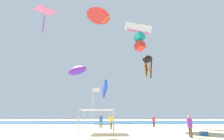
% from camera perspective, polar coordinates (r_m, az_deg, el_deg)
% --- Properties ---
extents(ground, '(110.00, 110.00, 0.10)m').
position_cam_1_polar(ground, '(18.12, 2.15, -19.95)').
color(ground, '#D1BA8C').
extents(ocean_strip, '(110.00, 21.32, 0.03)m').
position_cam_1_polar(ocean_strip, '(45.27, 0.29, -16.62)').
color(ocean_strip, '#28608C').
rests_on(ocean_strip, ground).
extents(canopy_tent, '(3.22, 3.00, 2.20)m').
position_cam_1_polar(canopy_tent, '(17.81, -4.73, -13.09)').
color(canopy_tent, '#B2B2B7').
rests_on(canopy_tent, ground).
extents(person_near_tent, '(0.40, 0.44, 1.66)m').
position_cam_1_polar(person_near_tent, '(15.40, 24.01, -15.89)').
color(person_near_tent, brown).
rests_on(person_near_tent, ground).
extents(person_leftmost, '(0.42, 0.42, 1.79)m').
position_cam_1_polar(person_leftmost, '(25.00, -3.61, -15.91)').
color(person_leftmost, slate).
rests_on(person_leftmost, ground).
extents(person_central, '(0.44, 0.49, 1.85)m').
position_cam_1_polar(person_central, '(22.68, -0.30, -15.99)').
color(person_central, brown).
rests_on(person_central, ground).
extents(person_rightmost, '(0.38, 0.43, 1.60)m').
position_cam_1_polar(person_rightmost, '(26.62, 13.46, -15.70)').
color(person_rightmost, black).
rests_on(person_rightmost, ground).
extents(banner_flag, '(0.61, 0.06, 3.97)m').
position_cam_1_polar(banner_flag, '(15.21, -6.22, -11.78)').
color(banner_flag, silver).
rests_on(banner_flag, ground).
extents(cooler_box, '(0.57, 0.37, 0.35)m').
position_cam_1_polar(cooler_box, '(17.43, 27.80, -17.84)').
color(cooler_box, blue).
rests_on(cooler_box, ground).
extents(kite_parafoil_blue, '(1.58, 6.54, 3.99)m').
position_cam_1_polar(kite_parafoil_blue, '(45.48, -2.43, -6.30)').
color(kite_parafoil_blue, blue).
extents(kite_octopus_black, '(2.28, 2.28, 3.84)m').
position_cam_1_polar(kite_octopus_black, '(29.61, 11.53, 3.14)').
color(kite_octopus_black, black).
extents(kite_inflatable_purple, '(6.53, 6.44, 2.68)m').
position_cam_1_polar(kite_inflatable_purple, '(42.90, -11.38, -0.17)').
color(kite_inflatable_purple, purple).
extents(kite_diamond_pink, '(3.56, 3.55, 3.74)m').
position_cam_1_polar(kite_diamond_pink, '(27.75, -21.10, 17.32)').
color(kite_diamond_pink, pink).
extents(kite_delta_red, '(6.04, 6.05, 3.71)m').
position_cam_1_polar(kite_delta_red, '(33.75, -4.40, 17.58)').
color(kite_delta_red, red).
extents(kite_box_teal, '(1.66, 1.74, 2.64)m').
position_cam_1_polar(kite_box_teal, '(25.13, 9.03, 9.19)').
color(kite_box_teal, teal).
extents(kite_parafoil_white, '(6.29, 3.07, 4.07)m').
position_cam_1_polar(kite_parafoil_white, '(42.12, 8.45, 13.30)').
color(kite_parafoil_white, white).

